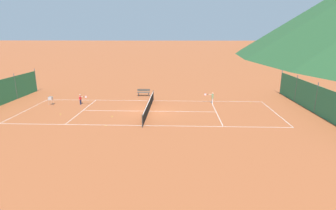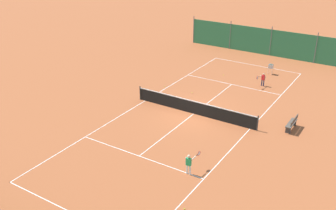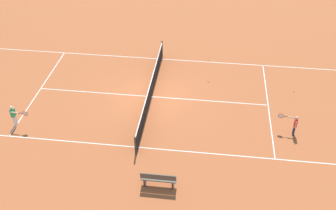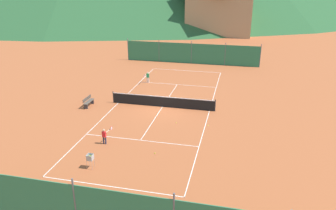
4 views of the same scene
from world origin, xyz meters
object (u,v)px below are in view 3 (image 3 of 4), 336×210
Objects in this scene: tennis_ball_far_corner at (208,81)px; tennis_ball_mid_court at (294,91)px; player_far_service at (294,124)px; courtside_bench at (159,179)px; tennis_ball_by_net_left at (208,60)px; tennis_net at (151,89)px; player_far_baseline at (14,114)px.

tennis_ball_far_corner is 1.00× the size of tennis_ball_mid_court.
player_far_service is 7.33m from courtside_bench.
tennis_ball_by_net_left is (2.87, 4.96, 0.00)m from tennis_ball_mid_court.
player_far_baseline reaches higher than tennis_net.
player_far_baseline is at bearing 128.82° from tennis_ball_by_net_left.
player_far_service is at bearing -146.16° from tennis_ball_by_net_left.
tennis_ball_far_corner is 1.00× the size of tennis_ball_by_net_left.
tennis_ball_mid_court is (1.45, -7.95, -0.47)m from tennis_net.
tennis_ball_far_corner is (4.06, 4.29, -0.61)m from player_far_service.
courtside_bench is (-8.20, 1.76, 0.42)m from tennis_ball_far_corner.
player_far_baseline is 17.70× the size of tennis_ball_far_corner.
player_far_baseline is 13.79m from player_far_service.
tennis_ball_mid_court is 5.73m from tennis_ball_by_net_left.
tennis_ball_by_net_left is (4.32, -2.99, -0.47)m from tennis_net.
tennis_ball_far_corner is at bearing 46.55° from player_far_service.
tennis_ball_mid_court is 0.04× the size of courtside_bench.
courtside_bench is at bearing 139.64° from tennis_ball_mid_court.
player_far_service is 3.75m from tennis_ball_mid_court.
tennis_net reaches higher than tennis_ball_far_corner.
player_far_baseline reaches higher than tennis_ball_by_net_left.
player_far_service is at bearing -85.80° from player_far_baseline.
tennis_ball_far_corner is 2.47m from tennis_ball_by_net_left.
tennis_ball_mid_court is (-0.40, -4.87, 0.00)m from tennis_ball_far_corner.
courtside_bench is (-10.67, 1.67, 0.42)m from tennis_ball_by_net_left.
tennis_net is 5.28m from tennis_ball_by_net_left.
courtside_bench is (-7.79, 6.62, 0.42)m from tennis_ball_mid_court.
tennis_ball_mid_court is (4.67, -14.33, -0.65)m from player_far_baseline.
tennis_ball_by_net_left is at bearing -34.71° from tennis_net.
player_far_baseline is at bearing 94.20° from player_far_service.
courtside_bench is at bearing 171.13° from tennis_ball_by_net_left.
tennis_ball_far_corner and tennis_ball_mid_court have the same top height.
tennis_net is 7.86× the size of player_far_baseline.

